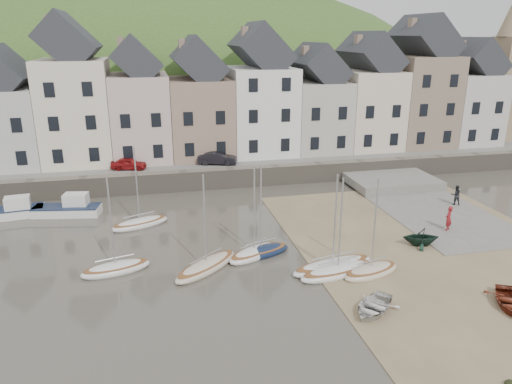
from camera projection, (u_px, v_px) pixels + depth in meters
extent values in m
plane|color=#474237|center=(277.00, 267.00, 29.85)|extent=(160.00, 160.00, 0.00)
cube|color=#375723|center=(209.00, 145.00, 59.27)|extent=(90.00, 30.00, 1.50)
cube|color=slate|center=(224.00, 162.00, 48.36)|extent=(70.00, 7.00, 0.10)
cube|color=slate|center=(230.00, 178.00, 45.32)|extent=(70.00, 1.20, 1.80)
cube|color=#796549|center=(436.00, 250.00, 32.15)|extent=(18.00, 26.00, 0.06)
cube|color=slate|center=(425.00, 206.00, 40.39)|extent=(8.00, 18.00, 0.12)
ellipsoid|color=#375723|center=(166.00, 212.00, 90.02)|extent=(134.40, 84.00, 84.00)
cylinder|color=#382619|center=(26.00, 1.00, 64.09)|extent=(0.50, 0.50, 3.00)
cylinder|color=#382619|center=(134.00, 4.00, 70.73)|extent=(0.50, 0.50, 3.00)
cylinder|color=#382619|center=(230.00, 4.00, 71.81)|extent=(0.50, 0.50, 3.00)
cylinder|color=#382619|center=(309.00, 5.00, 73.40)|extent=(0.50, 0.50, 3.00)
cube|color=#BABAB5|center=(12.00, 127.00, 46.24)|extent=(5.80, 8.00, 7.50)
cube|color=beige|center=(77.00, 112.00, 47.14)|extent=(6.40, 8.00, 10.00)
cube|color=gray|center=(49.00, 23.00, 44.24)|extent=(0.60, 0.90, 1.40)
cube|color=#C7ADA5|center=(141.00, 117.00, 48.64)|extent=(5.60, 8.00, 8.50)
cube|color=gray|center=(121.00, 44.00, 46.14)|extent=(0.60, 0.90, 1.40)
cube|color=gray|center=(200.00, 118.00, 49.97)|extent=(6.20, 8.00, 8.00)
cube|color=gray|center=(182.00, 46.00, 47.42)|extent=(0.60, 0.90, 1.40)
cube|color=white|center=(260.00, 111.00, 51.17)|extent=(6.60, 8.00, 9.00)
cube|color=gray|center=(245.00, 33.00, 48.37)|extent=(0.60, 0.90, 1.40)
cube|color=#B3AFA4|center=(316.00, 116.00, 52.71)|extent=(5.80, 8.00, 7.50)
cube|color=gray|center=(305.00, 53.00, 50.32)|extent=(0.60, 0.90, 1.40)
cube|color=beige|center=(366.00, 109.00, 53.80)|extent=(6.00, 8.00, 8.50)
cube|color=gray|center=(358.00, 41.00, 51.22)|extent=(0.60, 0.90, 1.40)
cube|color=gray|center=(418.00, 101.00, 54.88)|extent=(6.40, 8.00, 10.00)
cube|color=gray|center=(412.00, 25.00, 51.97)|extent=(0.60, 0.90, 1.40)
cube|color=beige|center=(464.00, 108.00, 56.48)|extent=(5.80, 8.00, 8.00)
cube|color=gray|center=(461.00, 47.00, 54.01)|extent=(0.60, 0.90, 1.40)
cube|color=#997F60|center=(507.00, 90.00, 56.99)|extent=(3.50, 3.50, 12.00)
ellipsoid|color=white|center=(140.00, 224.00, 36.14)|extent=(4.70, 3.09, 0.84)
ellipsoid|color=brown|center=(140.00, 221.00, 36.08)|extent=(4.32, 2.83, 0.20)
cylinder|color=#B2B5B7|center=(137.00, 185.00, 35.18)|extent=(0.10, 0.10, 5.60)
cylinder|color=#B2B5B7|center=(139.00, 215.00, 35.91)|extent=(2.30, 1.01, 0.08)
ellipsoid|color=white|center=(116.00, 269.00, 29.19)|extent=(4.42, 2.51, 0.84)
ellipsoid|color=brown|center=(116.00, 266.00, 29.12)|extent=(4.07, 2.29, 0.20)
cylinder|color=#B2B5B7|center=(111.00, 222.00, 28.22)|extent=(0.10, 0.10, 5.60)
cylinder|color=#B2B5B7|center=(115.00, 258.00, 28.95)|extent=(2.24, 0.66, 0.08)
ellipsoid|color=beige|center=(206.00, 267.00, 29.48)|extent=(4.91, 4.54, 0.84)
ellipsoid|color=brown|center=(206.00, 264.00, 29.41)|extent=(4.51, 4.16, 0.20)
cylinder|color=#B2B5B7|center=(205.00, 220.00, 28.51)|extent=(0.10, 0.10, 5.60)
cylinder|color=#B2B5B7|center=(206.00, 256.00, 29.24)|extent=(2.22, 1.93, 0.08)
ellipsoid|color=white|center=(254.00, 253.00, 31.27)|extent=(4.36, 3.47, 0.84)
ellipsoid|color=brown|center=(254.00, 250.00, 31.20)|extent=(4.00, 3.17, 0.20)
cylinder|color=#B2B5B7|center=(254.00, 209.00, 30.30)|extent=(0.10, 0.10, 5.60)
cylinder|color=#B2B5B7|center=(254.00, 243.00, 31.04)|extent=(2.01, 1.27, 0.08)
ellipsoid|color=white|center=(333.00, 266.00, 29.53)|extent=(5.77, 2.63, 0.84)
ellipsoid|color=brown|center=(333.00, 263.00, 29.46)|extent=(5.31, 2.40, 0.20)
cylinder|color=#B2B5B7|center=(335.00, 219.00, 28.56)|extent=(0.10, 0.10, 5.60)
cylinder|color=#B2B5B7|center=(333.00, 255.00, 29.30)|extent=(3.02, 0.72, 0.08)
ellipsoid|color=#13213D|center=(261.00, 252.00, 31.45)|extent=(4.38, 2.64, 0.84)
ellipsoid|color=brown|center=(261.00, 249.00, 31.38)|extent=(4.02, 2.41, 0.20)
cylinder|color=#B2B5B7|center=(261.00, 208.00, 30.48)|extent=(0.10, 0.10, 5.60)
cylinder|color=#B2B5B7|center=(261.00, 242.00, 31.21)|extent=(2.19, 0.74, 0.08)
ellipsoid|color=white|center=(338.00, 272.00, 28.87)|extent=(5.38, 2.64, 0.84)
ellipsoid|color=brown|center=(338.00, 268.00, 28.80)|extent=(4.94, 2.41, 0.20)
cylinder|color=#B2B5B7|center=(341.00, 224.00, 27.90)|extent=(0.10, 0.10, 5.60)
cylinder|color=#B2B5B7|center=(338.00, 260.00, 28.63)|extent=(2.79, 0.73, 0.08)
ellipsoid|color=beige|center=(371.00, 272.00, 28.86)|extent=(4.21, 2.59, 0.84)
ellipsoid|color=brown|center=(371.00, 268.00, 28.79)|extent=(3.87, 2.36, 0.20)
cylinder|color=#B2B5B7|center=(375.00, 224.00, 27.89)|extent=(0.10, 0.10, 5.60)
cylinder|color=#B2B5B7|center=(372.00, 260.00, 28.63)|extent=(2.10, 0.71, 0.08)
cube|color=white|center=(9.00, 213.00, 37.83)|extent=(5.41, 2.36, 0.70)
cube|color=#13213D|center=(8.00, 209.00, 37.72)|extent=(5.31, 2.40, 0.08)
cube|color=white|center=(17.00, 203.00, 37.64)|extent=(1.97, 1.43, 1.00)
cube|color=white|center=(67.00, 211.00, 38.35)|extent=(5.44, 2.59, 0.70)
cube|color=#13213D|center=(66.00, 207.00, 38.24)|extent=(5.34, 2.62, 0.08)
cube|color=white|center=(76.00, 200.00, 38.38)|extent=(2.01, 1.50, 1.00)
imported|color=silver|center=(373.00, 306.00, 24.87)|extent=(3.76, 3.66, 0.64)
imported|color=black|center=(421.00, 237.00, 32.63)|extent=(2.80, 2.55, 1.28)
imported|color=maroon|center=(511.00, 301.00, 25.35)|extent=(3.49, 3.90, 0.67)
imported|color=maroon|center=(449.00, 218.00, 34.94)|extent=(0.80, 0.76, 1.84)
imported|color=#222327|center=(456.00, 195.00, 40.26)|extent=(0.96, 0.84, 1.68)
imported|color=maroon|center=(129.00, 164.00, 45.30)|extent=(3.49, 1.98, 1.12)
imported|color=black|center=(217.00, 158.00, 47.05)|extent=(3.99, 2.32, 1.24)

